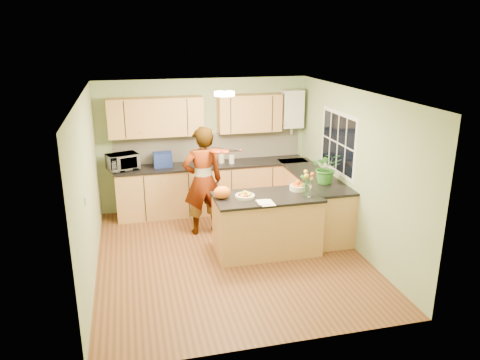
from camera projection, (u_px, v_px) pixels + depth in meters
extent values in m
plane|color=#543618|center=(230.00, 255.00, 7.28)|extent=(4.50, 4.50, 0.00)
cube|color=white|center=(229.00, 94.00, 6.52)|extent=(4.00, 4.50, 0.02)
cube|color=#91A979|center=(204.00, 144.00, 8.98)|extent=(4.00, 0.02, 2.50)
cube|color=#91A979|center=(276.00, 243.00, 4.82)|extent=(4.00, 0.02, 2.50)
cube|color=#91A979|center=(88.00, 189.00, 6.45)|extent=(0.02, 4.50, 2.50)
cube|color=#91A979|center=(353.00, 170.00, 7.35)|extent=(0.02, 4.50, 2.50)
cube|color=tan|center=(213.00, 188.00, 8.97)|extent=(3.60, 0.60, 0.90)
cube|color=black|center=(213.00, 165.00, 8.82)|extent=(3.64, 0.62, 0.04)
cube|color=tan|center=(313.00, 201.00, 8.31)|extent=(0.60, 2.20, 0.90)
cube|color=black|center=(313.00, 176.00, 8.17)|extent=(0.62, 2.24, 0.04)
cube|color=beige|center=(210.00, 147.00, 9.01)|extent=(3.60, 0.02, 0.52)
cube|color=tan|center=(156.00, 117.00, 8.44)|extent=(1.70, 0.34, 0.70)
cube|color=tan|center=(249.00, 113.00, 8.83)|extent=(1.20, 0.34, 0.70)
cube|color=silver|center=(292.00, 109.00, 9.02)|extent=(0.40, 0.30, 0.72)
cylinder|color=silver|center=(291.00, 129.00, 9.14)|extent=(0.06, 0.06, 0.20)
cube|color=silver|center=(338.00, 143.00, 7.81)|extent=(0.01, 1.30, 1.05)
cube|color=black|center=(338.00, 143.00, 7.81)|extent=(0.01, 1.18, 0.92)
cube|color=silver|center=(86.00, 200.00, 5.88)|extent=(0.02, 0.09, 0.09)
cylinder|color=#FFEABF|center=(224.00, 94.00, 6.81)|extent=(0.30, 0.30, 0.06)
cylinder|color=silver|center=(224.00, 92.00, 6.80)|extent=(0.10, 0.10, 0.02)
cube|color=tan|center=(267.00, 225.00, 7.29)|extent=(1.59, 0.79, 0.89)
cube|color=black|center=(267.00, 197.00, 7.14)|extent=(1.62, 0.83, 0.04)
cylinder|color=beige|center=(245.00, 196.00, 7.05)|extent=(0.30, 0.30, 0.04)
cylinder|color=beige|center=(298.00, 188.00, 7.39)|extent=(0.26, 0.26, 0.08)
cylinder|color=silver|center=(309.00, 190.00, 7.07)|extent=(0.10, 0.10, 0.20)
ellipsoid|color=orange|center=(222.00, 192.00, 7.00)|extent=(0.31, 0.29, 0.19)
cube|color=white|center=(267.00, 203.00, 6.84)|extent=(0.21, 0.28, 0.01)
imported|color=#E4B68B|center=(203.00, 181.00, 7.84)|extent=(0.72, 0.50, 1.86)
imported|color=silver|center=(123.00, 162.00, 8.40)|extent=(0.62, 0.52, 0.30)
cube|color=navy|center=(163.00, 160.00, 8.60)|extent=(0.34, 0.25, 0.27)
cylinder|color=silver|center=(201.00, 159.00, 8.72)|extent=(0.16, 0.16, 0.22)
sphere|color=black|center=(201.00, 151.00, 8.67)|extent=(0.08, 0.08, 0.08)
cylinder|color=beige|center=(221.00, 158.00, 8.87)|extent=(0.14, 0.14, 0.18)
cylinder|color=silver|center=(232.00, 159.00, 8.82)|extent=(0.11, 0.11, 0.16)
imported|color=#317426|center=(327.00, 168.00, 7.62)|extent=(0.59, 0.56, 0.53)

